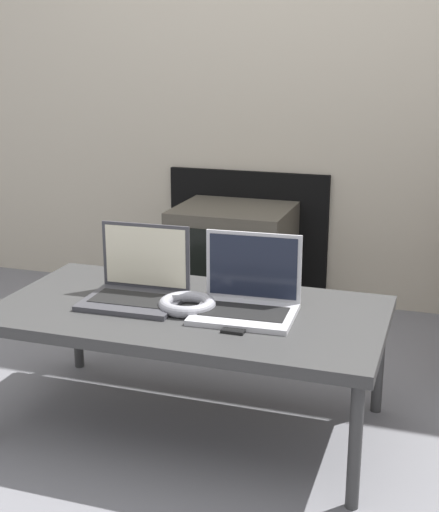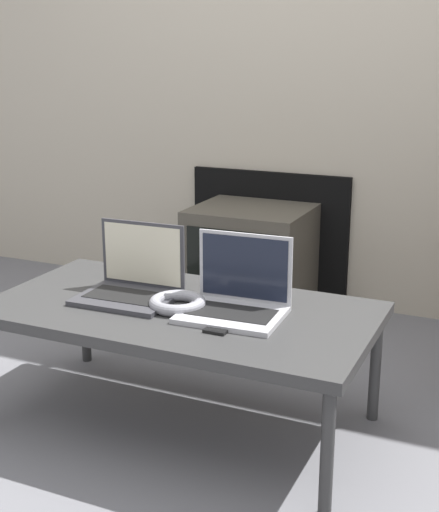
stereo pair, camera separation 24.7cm
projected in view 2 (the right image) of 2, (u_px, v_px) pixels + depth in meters
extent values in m
plane|color=slate|center=(134.00, 470.00, 2.07)|extent=(14.00, 14.00, 0.00)
cube|color=#B7AD99|center=(316.00, 22.00, 3.16)|extent=(7.00, 0.06, 2.60)
cube|color=black|center=(269.00, 235.00, 3.47)|extent=(0.79, 0.03, 0.62)
cube|color=#333333|center=(180.00, 312.00, 2.24)|extent=(1.21, 0.64, 0.04)
cylinder|color=#333333|center=(327.00, 453.00, 1.82)|extent=(0.04, 0.04, 0.37)
cylinder|color=#333333|center=(85.00, 317.00, 2.76)|extent=(0.04, 0.04, 0.37)
cylinder|color=#333333|center=(375.00, 368.00, 2.32)|extent=(0.04, 0.04, 0.37)
cube|color=#38383D|center=(127.00, 298.00, 2.29)|extent=(0.31, 0.25, 0.02)
cube|color=black|center=(127.00, 295.00, 2.29)|extent=(0.26, 0.14, 0.00)
cube|color=#38383D|center=(143.00, 254.00, 2.36)|extent=(0.30, 0.02, 0.22)
cube|color=beige|center=(142.00, 254.00, 2.35)|extent=(0.28, 0.01, 0.20)
cube|color=#B2B2B7|center=(232.00, 315.00, 2.14)|extent=(0.31, 0.25, 0.02)
cube|color=black|center=(232.00, 312.00, 2.14)|extent=(0.26, 0.14, 0.00)
cube|color=#B2B2B7|center=(245.00, 267.00, 2.21)|extent=(0.30, 0.02, 0.22)
cube|color=black|center=(244.00, 268.00, 2.21)|extent=(0.28, 0.02, 0.20)
torus|color=gray|center=(177.00, 303.00, 2.21)|extent=(0.18, 0.18, 0.04)
cube|color=black|center=(222.00, 326.00, 2.07)|extent=(0.07, 0.12, 0.01)
cube|color=#4C473D|center=(251.00, 260.00, 3.29)|extent=(0.52, 0.45, 0.49)
cube|color=black|center=(231.00, 274.00, 3.09)|extent=(0.43, 0.01, 0.39)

